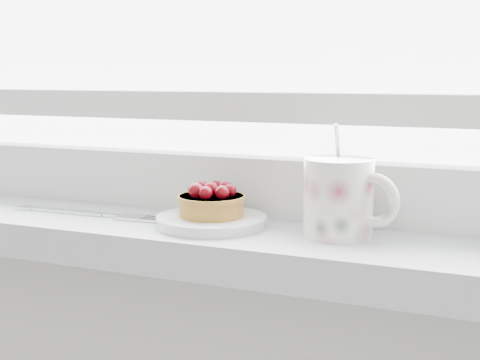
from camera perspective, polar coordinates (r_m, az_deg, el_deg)
The scene contains 4 objects.
saucer at distance 0.75m, azimuth -2.44°, elevation -3.54°, with size 0.12×0.12×0.01m, color silver.
raspberry_tart at distance 0.75m, azimuth -2.45°, elevation -1.84°, with size 0.08×0.08×0.04m.
floral_mug at distance 0.70m, azimuth 8.60°, elevation -1.37°, with size 0.11×0.09×0.12m.
fork at distance 0.83m, azimuth -12.63°, elevation -2.80°, with size 0.22×0.03×0.00m.
Camera 1 is at (0.27, 1.22, 1.11)m, focal length 50.00 mm.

